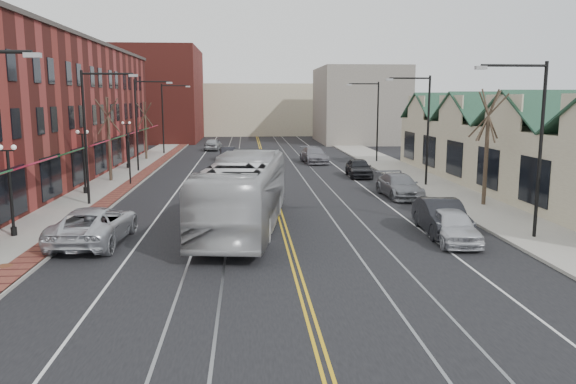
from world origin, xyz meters
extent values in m
plane|color=black|center=(0.00, 0.00, 0.00)|extent=(160.00, 160.00, 0.00)
cube|color=gray|center=(-12.00, 20.00, 0.07)|extent=(4.00, 120.00, 0.15)
cube|color=gray|center=(12.00, 20.00, 0.07)|extent=(4.00, 120.00, 0.15)
cube|color=maroon|center=(-19.00, 27.00, 5.50)|extent=(10.00, 50.00, 11.00)
cube|color=#B6AA8C|center=(18.00, 20.00, 2.30)|extent=(8.00, 36.00, 4.60)
cube|color=maroon|center=(-16.00, 70.00, 7.00)|extent=(14.00, 18.00, 14.00)
cube|color=#B6AA8C|center=(0.00, 85.00, 4.50)|extent=(22.00, 14.00, 9.00)
cube|color=slate|center=(15.00, 65.00, 5.50)|extent=(12.00, 16.00, 11.00)
cube|color=#999999|center=(-8.50, 0.00, 7.85)|extent=(0.50, 0.25, 0.15)
cylinder|color=black|center=(-11.50, 16.00, 4.15)|extent=(0.16, 0.16, 8.00)
cylinder|color=black|center=(-10.00, 16.00, 7.95)|extent=(3.00, 0.12, 0.12)
cube|color=#999999|center=(-8.50, 16.00, 7.85)|extent=(0.50, 0.25, 0.15)
cylinder|color=black|center=(-11.50, 32.00, 4.15)|extent=(0.16, 0.16, 8.00)
cylinder|color=black|center=(-10.00, 32.00, 7.95)|extent=(3.00, 0.12, 0.12)
cube|color=#999999|center=(-8.50, 32.00, 7.85)|extent=(0.50, 0.25, 0.15)
cylinder|color=black|center=(-11.50, 48.00, 4.15)|extent=(0.16, 0.16, 8.00)
cylinder|color=black|center=(-10.00, 48.00, 7.95)|extent=(3.00, 0.12, 0.12)
cube|color=#999999|center=(-8.50, 48.00, 7.85)|extent=(0.50, 0.25, 0.15)
cylinder|color=black|center=(11.50, 6.00, 4.15)|extent=(0.16, 0.16, 8.00)
cylinder|color=black|center=(10.00, 6.00, 7.95)|extent=(3.00, 0.12, 0.12)
cube|color=#999999|center=(8.50, 6.00, 7.85)|extent=(0.50, 0.25, 0.15)
cylinder|color=black|center=(11.50, 22.00, 4.15)|extent=(0.16, 0.16, 8.00)
cylinder|color=black|center=(10.00, 22.00, 7.95)|extent=(3.00, 0.12, 0.12)
cube|color=#999999|center=(8.50, 22.00, 7.85)|extent=(0.50, 0.25, 0.15)
cylinder|color=black|center=(11.50, 38.00, 4.15)|extent=(0.16, 0.16, 8.00)
cylinder|color=black|center=(10.00, 38.00, 7.95)|extent=(3.00, 0.12, 0.12)
cube|color=#999999|center=(8.50, 38.00, 7.85)|extent=(0.50, 0.25, 0.15)
cylinder|color=black|center=(-12.80, 8.00, 0.35)|extent=(0.28, 0.28, 0.40)
cylinder|color=black|center=(-12.80, 8.00, 2.15)|extent=(0.14, 0.14, 4.00)
cube|color=black|center=(-12.80, 8.00, 4.15)|extent=(0.60, 0.06, 0.06)
sphere|color=white|center=(-13.10, 8.00, 4.30)|extent=(0.24, 0.24, 0.24)
sphere|color=white|center=(-12.50, 8.00, 4.30)|extent=(0.24, 0.24, 0.24)
cylinder|color=black|center=(-12.80, 20.00, 0.35)|extent=(0.28, 0.28, 0.40)
cylinder|color=black|center=(-12.80, 20.00, 2.15)|extent=(0.14, 0.14, 4.00)
cube|color=black|center=(-12.80, 20.00, 4.15)|extent=(0.60, 0.06, 0.06)
sphere|color=white|center=(-13.10, 20.00, 4.30)|extent=(0.24, 0.24, 0.24)
sphere|color=white|center=(-12.50, 20.00, 4.30)|extent=(0.24, 0.24, 0.24)
cylinder|color=black|center=(-12.80, 34.00, 0.35)|extent=(0.28, 0.28, 0.40)
cylinder|color=black|center=(-12.80, 34.00, 2.15)|extent=(0.14, 0.14, 4.00)
cube|color=black|center=(-12.80, 34.00, 4.15)|extent=(0.60, 0.06, 0.06)
sphere|color=white|center=(-13.10, 34.00, 4.30)|extent=(0.24, 0.24, 0.24)
sphere|color=white|center=(-12.50, 34.00, 4.30)|extent=(0.24, 0.24, 0.24)
cylinder|color=#382B21|center=(-12.50, 26.00, 2.60)|extent=(0.24, 0.24, 4.90)
cylinder|color=#382B21|center=(-12.50, 26.00, 5.15)|extent=(0.58, 1.37, 2.90)
cylinder|color=#382B21|center=(-12.50, 26.00, 5.15)|extent=(1.60, 0.66, 2.78)
cylinder|color=#382B21|center=(-12.50, 26.00, 5.15)|extent=(0.53, 1.23, 2.96)
cylinder|color=#382B21|center=(-12.50, 26.00, 5.15)|extent=(1.69, 1.03, 2.64)
cylinder|color=#382B21|center=(-12.50, 26.00, 5.15)|extent=(1.78, 1.29, 2.48)
cylinder|color=#382B21|center=(-12.50, 42.00, 2.42)|extent=(0.24, 0.24, 4.55)
cylinder|color=#382B21|center=(-12.50, 42.00, 4.80)|extent=(0.55, 1.28, 2.69)
cylinder|color=#382B21|center=(-12.50, 42.00, 4.80)|extent=(1.49, 0.62, 2.58)
cylinder|color=#382B21|center=(-12.50, 42.00, 4.80)|extent=(0.50, 1.15, 2.75)
cylinder|color=#382B21|center=(-12.50, 42.00, 4.80)|extent=(1.57, 0.97, 2.45)
cylinder|color=#382B21|center=(-12.50, 42.00, 4.80)|extent=(1.66, 1.20, 2.30)
cylinder|color=#382B21|center=(12.50, 14.00, 2.78)|extent=(0.24, 0.24, 5.25)
cylinder|color=#382B21|center=(12.50, 14.00, 5.50)|extent=(0.61, 1.46, 3.10)
cylinder|color=#382B21|center=(12.50, 14.00, 5.50)|extent=(1.70, 0.70, 2.97)
cylinder|color=#382B21|center=(12.50, 14.00, 5.50)|extent=(0.56, 1.31, 3.17)
cylinder|color=#382B21|center=(12.50, 14.00, 5.50)|extent=(1.80, 1.10, 2.82)
cylinder|color=#382B21|center=(12.50, 14.00, 5.50)|extent=(1.90, 1.37, 2.65)
cylinder|color=#592D19|center=(-11.20, 3.00, 0.16)|extent=(0.60, 0.60, 0.02)
cylinder|color=#592D19|center=(-11.20, 8.00, 0.16)|extent=(0.60, 0.60, 0.02)
cylinder|color=black|center=(-10.60, 24.00, 1.75)|extent=(0.12, 0.12, 3.20)
imported|color=black|center=(-10.60, 24.00, 3.50)|extent=(0.18, 0.15, 0.90)
imported|color=#B3B3B5|center=(-2.00, 9.01, 1.85)|extent=(4.88, 13.58, 3.70)
imported|color=silver|center=(-8.77, 6.83, 0.85)|extent=(3.14, 6.24, 1.69)
imported|color=silver|center=(7.50, 5.80, 0.77)|extent=(2.16, 4.63, 1.53)
imported|color=black|center=(7.55, 7.39, 0.84)|extent=(2.04, 5.16, 1.67)
imported|color=slate|center=(8.28, 17.65, 0.77)|extent=(2.41, 5.38, 1.53)
imported|color=black|center=(7.50, 27.37, 0.78)|extent=(2.01, 4.67, 1.57)
imported|color=black|center=(-3.86, 41.63, 0.71)|extent=(1.88, 4.41, 1.41)
imported|color=slate|center=(5.01, 37.92, 0.80)|extent=(2.72, 5.70, 1.60)
imported|color=#979B9E|center=(-6.01, 52.87, 0.77)|extent=(2.38, 4.72, 1.54)
camera|label=1|loc=(-1.86, -18.55, 6.52)|focal=35.00mm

